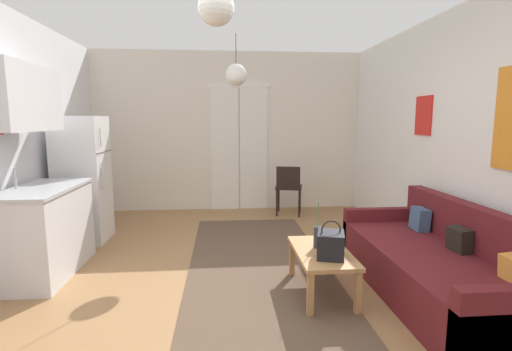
{
  "coord_description": "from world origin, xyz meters",
  "views": [
    {
      "loc": [
        -0.1,
        -3.16,
        1.55
      ],
      "look_at": [
        0.31,
        1.59,
        0.85
      ],
      "focal_mm": 26.67,
      "sensor_mm": 36.0,
      "label": 1
    }
  ],
  "objects": [
    {
      "name": "couch",
      "position": [
        1.79,
        -0.13,
        0.26
      ],
      "size": [
        0.9,
        2.16,
        0.8
      ],
      "color": "#5B191E",
      "rests_on": "ground_plane"
    },
    {
      "name": "kitchen_counter",
      "position": [
        -1.93,
        0.7,
        0.8
      ],
      "size": [
        0.59,
        1.21,
        2.07
      ],
      "color": "silver",
      "rests_on": "ground_plane"
    },
    {
      "name": "refrigerator",
      "position": [
        -1.89,
        1.78,
        0.8
      ],
      "size": [
        0.59,
        0.61,
        1.6
      ],
      "color": "white",
      "rests_on": "ground_plane"
    },
    {
      "name": "pendant_lamp_near",
      "position": [
        -0.13,
        -0.71,
        2.23
      ],
      "size": [
        0.22,
        0.22,
        0.57
      ],
      "color": "black"
    },
    {
      "name": "coffee_table",
      "position": [
        0.76,
        0.02,
        0.34
      ],
      "size": [
        0.47,
        0.88,
        0.4
      ],
      "color": "#B27F4C",
      "rests_on": "ground_plane"
    },
    {
      "name": "area_rug",
      "position": [
        0.26,
        0.7,
        0.01
      ],
      "size": [
        1.47,
        3.69,
        0.01
      ],
      "primitive_type": "cube",
      "color": "brown",
      "rests_on": "ground_plane"
    },
    {
      "name": "pendant_lamp_far",
      "position": [
        0.09,
        2.09,
        2.15
      ],
      "size": [
        0.29,
        0.29,
        0.69
      ],
      "color": "black"
    },
    {
      "name": "wall_right",
      "position": [
        2.31,
        -0.0,
        1.35
      ],
      "size": [
        0.12,
        6.98,
        2.69
      ],
      "color": "white",
      "rests_on": "ground_plane"
    },
    {
      "name": "wall_back",
      "position": [
        0.01,
        3.44,
        1.33
      ],
      "size": [
        4.72,
        0.13,
        2.69
      ],
      "color": "silver",
      "rests_on": "ground_plane"
    },
    {
      "name": "accent_chair",
      "position": [
        0.95,
        2.85,
        0.48
      ],
      "size": [
        0.5,
        0.49,
        0.81
      ],
      "rotation": [
        0.0,
        0.0,
        2.91
      ],
      "color": "black",
      "rests_on": "ground_plane"
    },
    {
      "name": "bamboo_vase",
      "position": [
        0.74,
        0.1,
        0.5
      ],
      "size": [
        0.08,
        0.08,
        0.42
      ],
      "color": "#2D2D33",
      "rests_on": "coffee_table"
    },
    {
      "name": "handbag",
      "position": [
        0.79,
        -0.15,
        0.51
      ],
      "size": [
        0.28,
        0.31,
        0.32
      ],
      "color": "black",
      "rests_on": "coffee_table"
    },
    {
      "name": "ground_plane",
      "position": [
        0.0,
        0.0,
        -0.05
      ],
      "size": [
        5.12,
        7.38,
        0.1
      ],
      "primitive_type": "cube",
      "color": "#996D44"
    }
  ]
}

